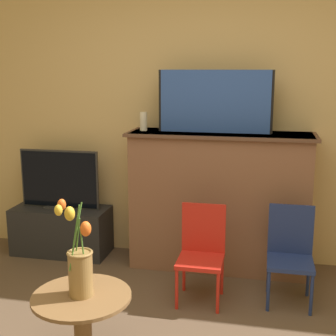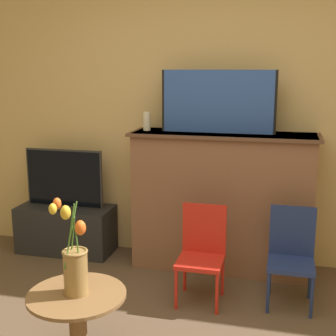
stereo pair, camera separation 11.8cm
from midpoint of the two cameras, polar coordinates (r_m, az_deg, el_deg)
The scene contains 10 objects.
wall_back at distance 4.04m, azimuth 6.26°, elevation 7.58°, with size 8.00×0.06×2.70m.
fireplace_mantel at distance 3.92m, azimuth 7.47°, elevation -3.91°, with size 1.51×0.46×1.15m.
painting at distance 3.79m, azimuth 7.00°, elevation 8.03°, with size 0.92×0.03×0.50m.
mantel_candle at distance 3.92m, azimuth -1.73°, elevation 5.72°, with size 0.06×0.06×0.15m.
tv_stand at distance 4.42m, azimuth -11.55°, elevation -7.29°, with size 0.86×0.38×0.43m.
tv_monitor at distance 4.30m, azimuth -11.78°, elevation -1.35°, with size 0.73×0.12×0.53m.
chair_red at distance 3.44m, azimuth 5.16°, elevation -9.84°, with size 0.32×0.32×0.69m.
chair_blue at distance 3.51m, azimuth 15.76°, elevation -9.83°, with size 0.32×0.32×0.69m.
side_table at distance 2.76m, azimuth -9.68°, elevation -17.71°, with size 0.54×0.54×0.45m.
vase_tulips at distance 2.61m, azimuth -10.04°, elevation -11.35°, with size 0.18×0.23×0.54m.
Camera 2 is at (0.62, -1.84, 1.66)m, focal length 50.00 mm.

